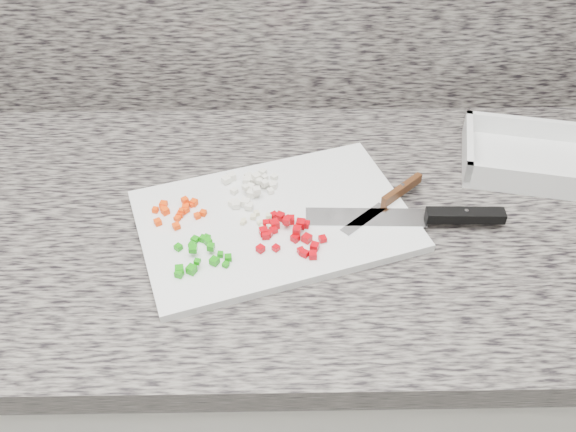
{
  "coord_description": "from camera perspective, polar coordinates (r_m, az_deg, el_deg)",
  "views": [
    {
      "loc": [
        0.08,
        0.7,
        1.56
      ],
      "look_at": [
        0.1,
        1.39,
        0.93
      ],
      "focal_mm": 40.0,
      "sensor_mm": 36.0,
      "label": 1
    }
  ],
  "objects": [
    {
      "name": "green_pepper_pile",
      "position": [
        0.91,
        -7.96,
        -3.5
      ],
      "size": [
        0.08,
        0.08,
        0.02
      ],
      "color": "#158B0C",
      "rests_on": "cutting_board"
    },
    {
      "name": "paring_knife",
      "position": [
        1.0,
        9.28,
        1.7
      ],
      "size": [
        0.14,
        0.13,
        0.02
      ],
      "rotation": [
        0.0,
        0.0,
        0.75
      ],
      "color": "white",
      "rests_on": "cutting_board"
    },
    {
      "name": "chef_knife",
      "position": [
        0.98,
        12.6,
        -0.01
      ],
      "size": [
        0.3,
        0.05,
        0.02
      ],
      "rotation": [
        0.0,
        0.0,
        -0.03
      ],
      "color": "white",
      "rests_on": "cutting_board"
    },
    {
      "name": "cutting_board",
      "position": [
        0.97,
        -1.2,
        -0.39
      ],
      "size": [
        0.46,
        0.38,
        0.01
      ],
      "primitive_type": "cube",
      "rotation": [
        0.0,
        0.0,
        0.32
      ],
      "color": "silver",
      "rests_on": "countertop"
    },
    {
      "name": "onion_pile",
      "position": [
        1.01,
        -3.38,
        2.51
      ],
      "size": [
        0.09,
        0.1,
        0.02
      ],
      "color": "silver",
      "rests_on": "cutting_board"
    },
    {
      "name": "garlic_pile",
      "position": [
        0.96,
        -2.56,
        -0.34
      ],
      "size": [
        0.05,
        0.04,
        0.01
      ],
      "color": "beige",
      "rests_on": "cutting_board"
    },
    {
      "name": "cabinet",
      "position": [
        1.35,
        -4.2,
        -14.7
      ],
      "size": [
        3.92,
        0.62,
        0.86
      ],
      "primitive_type": "cube",
      "color": "beige",
      "rests_on": "ground"
    },
    {
      "name": "countertop",
      "position": [
        1.01,
        -5.45,
        -0.57
      ],
      "size": [
        3.96,
        0.64,
        0.04
      ],
      "primitive_type": "cube",
      "color": "#6A655D",
      "rests_on": "cabinet"
    },
    {
      "name": "tray",
      "position": [
        1.15,
        20.83,
        4.76
      ],
      "size": [
        0.25,
        0.2,
        0.05
      ],
      "rotation": [
        0.0,
        0.0,
        -0.22
      ],
      "color": "silver",
      "rests_on": "countertop"
    },
    {
      "name": "red_pepper_pile",
      "position": [
        0.93,
        0.05,
        -1.36
      ],
      "size": [
        0.1,
        0.1,
        0.02
      ],
      "color": "#B4020B",
      "rests_on": "cutting_board"
    },
    {
      "name": "carrot_pile",
      "position": [
        0.98,
        -9.68,
        0.5
      ],
      "size": [
        0.08,
        0.07,
        0.02
      ],
      "color": "#FA3D05",
      "rests_on": "cutting_board"
    }
  ]
}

